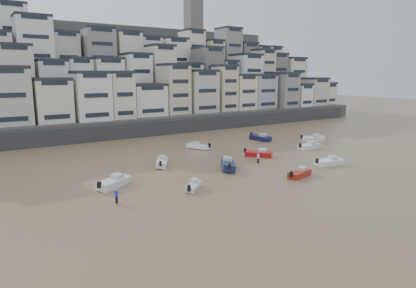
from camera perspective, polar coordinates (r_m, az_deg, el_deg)
ground at (r=37.46m, az=24.15°, el=-13.55°), size 400.00×400.00×0.00m
harbor_wall at (r=92.45m, az=-8.05°, el=2.48°), size 140.00×3.00×3.50m
hillside at (r=130.15m, az=-14.04°, el=9.59°), size 141.04×66.00×50.00m
boat_a at (r=55.95m, az=13.93°, el=-4.24°), size 5.20×2.67×1.35m
boat_b at (r=64.31m, az=18.16°, el=-2.49°), size 5.55×2.77×1.45m
boat_c at (r=58.87m, az=3.10°, el=-2.99°), size 5.25×6.56×1.76m
boat_d at (r=77.04m, az=15.31°, el=-0.19°), size 5.57×1.85×1.52m
boat_e at (r=68.02m, az=7.79°, el=-1.34°), size 4.67×5.27×1.45m
boat_f at (r=61.21m, az=-7.09°, el=-2.65°), size 4.42×5.60×1.49m
boat_g at (r=86.22m, az=15.85°, el=0.91°), size 5.73×4.25×1.51m
boat_h at (r=74.45m, az=-1.48°, el=-0.20°), size 4.01×5.53×1.45m
boat_i at (r=84.83m, az=8.04°, el=1.11°), size 2.38×6.17×1.65m
boat_j at (r=48.58m, az=-2.28°, el=-6.34°), size 3.97×3.83×1.14m
boat_k at (r=51.07m, az=-14.33°, el=-5.55°), size 6.01×4.69×1.60m
person_blue at (r=44.75m, az=-13.91°, el=-7.76°), size 0.44×0.44×1.74m
person_pink at (r=63.07m, az=7.72°, el=-2.16°), size 0.44×0.44×1.74m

